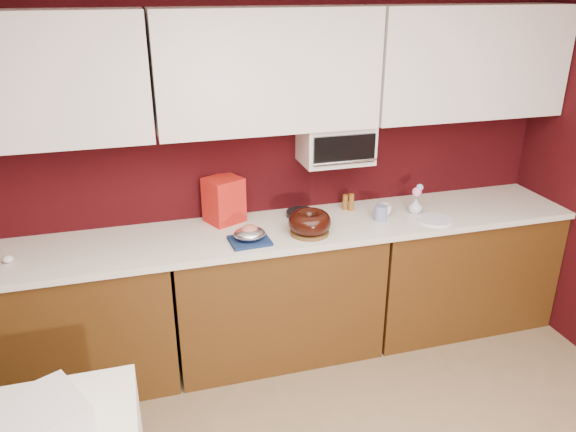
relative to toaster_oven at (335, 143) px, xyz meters
The scene contains 28 objects.
wall_back 0.49m from the toaster_oven, 162.14° to the left, with size 4.00×0.02×2.50m, color black.
base_cabinet_left 2.02m from the toaster_oven, behind, with size 1.31×0.58×0.86m, color #4B2D0F.
base_cabinet_center 1.06m from the toaster_oven, 159.86° to the right, with size 1.31×0.58×0.86m, color #4B2D0F.
base_cabinet_right 1.30m from the toaster_oven, 10.58° to the right, with size 1.31×0.58×0.86m, color #4B2D0F.
countertop 0.69m from the toaster_oven, 159.86° to the right, with size 4.00×0.62×0.04m, color silver.
upper_cabinet_left 1.85m from the toaster_oven, behind, with size 1.31×0.33×0.70m, color white.
upper_cabinet_center 0.65m from the toaster_oven, behind, with size 1.31×0.33×0.70m, color white.
upper_cabinet_right 1.00m from the toaster_oven, ahead, with size 1.31×0.33×0.70m, color white.
toaster_oven is the anchor object (origin of this frame).
toaster_oven_door 0.16m from the toaster_oven, 90.00° to the right, with size 0.40×0.02×0.18m, color black.
toaster_oven_handle 0.19m from the toaster_oven, 90.00° to the right, with size 0.02×0.02×0.42m, color silver.
cake_base 0.61m from the toaster_oven, 131.67° to the right, with size 0.24×0.24×0.02m, color brown.
bundt_cake 0.56m from the toaster_oven, 131.67° to the right, with size 0.26×0.26×0.11m, color black.
navy_towel 0.85m from the toaster_oven, 154.07° to the right, with size 0.23×0.20×0.02m, color navy.
foil_ham_nest 0.83m from the toaster_oven, 154.07° to the right, with size 0.19×0.16×0.07m, color white.
roasted_ham 0.82m from the toaster_oven, 154.07° to the right, with size 0.10×0.09×0.07m, color #BA6955.
pandoro_box 0.80m from the toaster_oven, behind, with size 0.21×0.19×0.29m, color #AC0B1B.
dark_pan 0.51m from the toaster_oven, behind, with size 0.19×0.19×0.03m, color black.
coffee_mug 0.55m from the toaster_oven, 26.62° to the right, with size 0.08×0.08×0.09m, color white.
blue_jar 0.54m from the toaster_oven, 42.42° to the right, with size 0.08×0.08×0.10m, color navy.
flower_vase 0.69m from the toaster_oven, 18.04° to the right, with size 0.07×0.07×0.11m, color silver.
flower_pink 0.64m from the toaster_oven, 18.04° to the right, with size 0.06×0.06×0.06m, color #FF93C4.
flower_blue 0.65m from the toaster_oven, 15.19° to the right, with size 0.05×0.05×0.05m, color #90B0E7.
china_plate 0.81m from the toaster_oven, 29.52° to the right, with size 0.22×0.22×0.01m, color white.
amber_bottle 0.43m from the toaster_oven, 10.09° to the left, with size 0.04×0.04×0.11m, color brown.
egg_right 2.04m from the toaster_oven, behind, with size 0.06×0.05×0.05m, color silver.
newspaper_stack 2.32m from the toaster_oven, 140.02° to the right, with size 0.36×0.30×0.13m, color silver.
amber_bottle_tall 0.43m from the toaster_oven, ahead, with size 0.03×0.03×0.12m, color brown.
Camera 1 is at (-0.81, -1.17, 2.33)m, focal length 35.00 mm.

